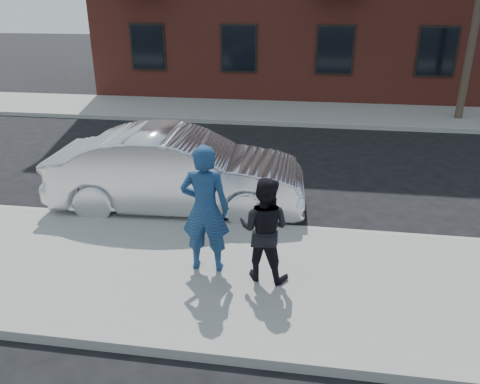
# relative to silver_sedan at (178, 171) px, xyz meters

# --- Properties ---
(ground) EXTENTS (100.00, 100.00, 0.00)m
(ground) POSITION_rel_silver_sedan_xyz_m (3.25, -2.30, -0.84)
(ground) COLOR black
(ground) RESTS_ON ground
(near_sidewalk) EXTENTS (50.00, 3.50, 0.15)m
(near_sidewalk) POSITION_rel_silver_sedan_xyz_m (3.25, -2.55, -0.76)
(near_sidewalk) COLOR gray
(near_sidewalk) RESTS_ON ground
(near_curb) EXTENTS (50.00, 0.10, 0.15)m
(near_curb) POSITION_rel_silver_sedan_xyz_m (3.25, -0.75, -0.76)
(near_curb) COLOR #999691
(near_curb) RESTS_ON ground
(far_sidewalk) EXTENTS (50.00, 3.50, 0.15)m
(far_sidewalk) POSITION_rel_silver_sedan_xyz_m (3.25, 8.95, -0.76)
(far_sidewalk) COLOR gray
(far_sidewalk) RESTS_ON ground
(far_curb) EXTENTS (50.00, 0.10, 0.15)m
(far_curb) POSITION_rel_silver_sedan_xyz_m (3.25, 7.15, -0.76)
(far_curb) COLOR #999691
(far_curb) RESTS_ON ground
(silver_sedan) EXTENTS (5.18, 2.07, 1.68)m
(silver_sedan) POSITION_rel_silver_sedan_xyz_m (0.00, 0.00, 0.00)
(silver_sedan) COLOR silver
(silver_sedan) RESTS_ON ground
(man_hoodie) EXTENTS (0.75, 0.54, 2.02)m
(man_hoodie) POSITION_rel_silver_sedan_xyz_m (1.11, -2.39, 0.32)
(man_hoodie) COLOR navy
(man_hoodie) RESTS_ON near_sidewalk
(man_peacoat) EXTENTS (0.89, 0.75, 1.61)m
(man_peacoat) POSITION_rel_silver_sedan_xyz_m (2.02, -2.51, 0.12)
(man_peacoat) COLOR black
(man_peacoat) RESTS_ON near_sidewalk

